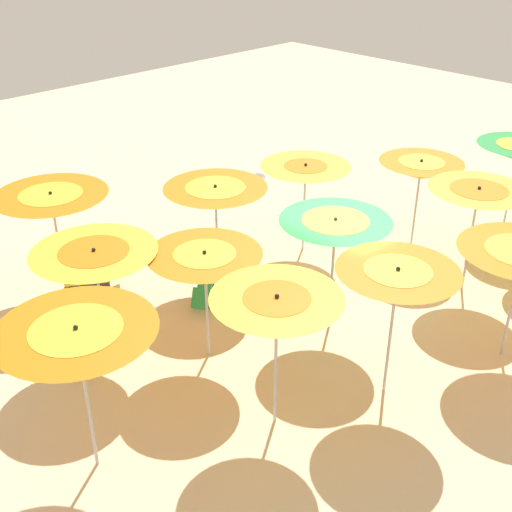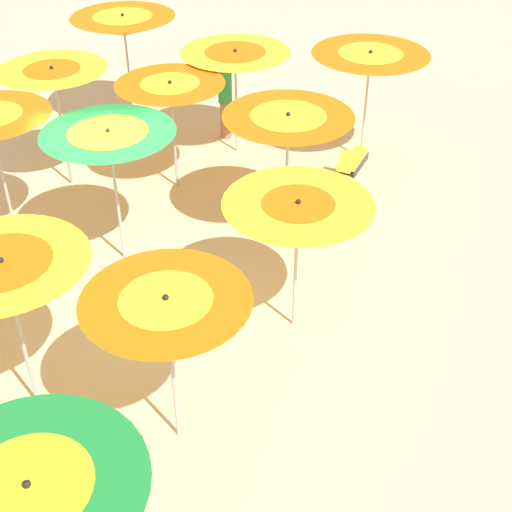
% 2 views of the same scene
% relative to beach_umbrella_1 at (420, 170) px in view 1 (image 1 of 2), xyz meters
% --- Properties ---
extents(ground, '(40.06, 40.06, 0.04)m').
position_rel_beach_umbrella_1_xyz_m(ground, '(3.40, 0.68, -2.04)').
color(ground, beige).
extents(beach_umbrella_1, '(1.91, 1.91, 2.28)m').
position_rel_beach_umbrella_1_xyz_m(beach_umbrella_1, '(0.00, 0.00, 0.00)').
color(beach_umbrella_1, '#B2B2B7').
rests_on(beach_umbrella_1, ground).
extents(beach_umbrella_2, '(2.06, 2.06, 2.19)m').
position_rel_beach_umbrella_1_xyz_m(beach_umbrella_2, '(1.88, -1.80, -0.05)').
color(beach_umbrella_2, '#B2B2B7').
rests_on(beach_umbrella_2, ground).
extents(beach_umbrella_3, '(2.15, 2.15, 2.31)m').
position_rel_beach_umbrella_1_xyz_m(beach_umbrella_3, '(4.34, -2.08, 0.02)').
color(beach_umbrella_3, '#B2B2B7').
rests_on(beach_umbrella_3, ground).
extents(beach_umbrella_4, '(2.30, 2.30, 2.30)m').
position_rel_beach_umbrella_1_xyz_m(beach_umbrella_4, '(6.91, -4.13, 0.05)').
color(beach_umbrella_4, '#B2B2B7').
rests_on(beach_umbrella_4, ground).
extents(beach_umbrella_6, '(2.02, 2.02, 2.39)m').
position_rel_beach_umbrella_1_xyz_m(beach_umbrella_6, '(0.77, 1.83, 0.13)').
color(beach_umbrella_6, '#B2B2B7').
rests_on(beach_umbrella_6, ground).
extents(beach_umbrella_7, '(2.07, 2.07, 2.40)m').
position_rel_beach_umbrella_1_xyz_m(beach_umbrella_7, '(3.93, 0.75, 0.12)').
color(beach_umbrella_7, '#B2B2B7').
rests_on(beach_umbrella_7, ground).
extents(beach_umbrella_8, '(2.00, 2.00, 2.19)m').
position_rel_beach_umbrella_1_xyz_m(beach_umbrella_8, '(6.19, -0.24, -0.07)').
color(beach_umbrella_8, '#B2B2B7').
rests_on(beach_umbrella_8, ground).
extents(beach_umbrella_9, '(2.18, 2.18, 2.23)m').
position_rel_beach_umbrella_1_xyz_m(beach_umbrella_9, '(7.53, -1.57, -0.04)').
color(beach_umbrella_9, '#B2B2B7').
rests_on(beach_umbrella_9, ground).
extents(beach_umbrella_12, '(1.96, 1.96, 2.44)m').
position_rel_beach_umbrella_1_xyz_m(beach_umbrella_12, '(4.70, 2.62, 0.19)').
color(beach_umbrella_12, '#B2B2B7').
rests_on(beach_umbrella_12, ground).
extents(beach_umbrella_13, '(1.99, 1.99, 2.42)m').
position_rel_beach_umbrella_1_xyz_m(beach_umbrella_13, '(6.58, 1.83, 0.15)').
color(beach_umbrella_13, '#B2B2B7').
rests_on(beach_umbrella_13, ground).
extents(beach_umbrella_14, '(2.20, 2.20, 2.52)m').
position_rel_beach_umbrella_1_xyz_m(beach_umbrella_14, '(9.14, 0.62, 0.24)').
color(beach_umbrella_14, '#B2B2B7').
rests_on(beach_umbrella_14, ground).
extents(lounger_1, '(1.13, 1.05, 0.52)m').
position_rel_beach_umbrella_1_xyz_m(lounger_1, '(5.05, -1.74, -1.83)').
color(lounger_1, '#333338').
rests_on(lounger_1, ground).
extents(lounger_2, '(1.21, 0.92, 0.60)m').
position_rel_beach_umbrella_1_xyz_m(lounger_2, '(6.44, -3.84, -1.82)').
color(lounger_2, '#333338').
rests_on(lounger_2, ground).
extents(beachgoer_0, '(0.30, 0.30, 1.78)m').
position_rel_beach_umbrella_1_xyz_m(beachgoer_0, '(8.20, -1.41, -1.08)').
color(beachgoer_0, '#A3704C').
rests_on(beachgoer_0, ground).
extents(beach_ball, '(0.35, 0.35, 0.35)m').
position_rel_beach_umbrella_1_xyz_m(beach_ball, '(-0.35, -5.53, -1.84)').
color(beach_ball, white).
rests_on(beach_ball, ground).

